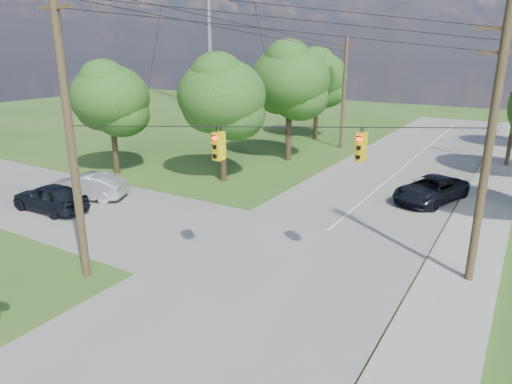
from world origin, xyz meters
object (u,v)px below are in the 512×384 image
Objects in this scene: pole_sw at (69,125)px; car_cross_silver at (85,187)px; pole_ne at (489,148)px; pole_north_w at (344,93)px; car_cross_dark at (50,197)px; car_main_north at (431,189)px.

pole_sw is 2.46× the size of car_cross_silver.
pole_ne reaches higher than pole_north_w.
pole_ne is at bearing 67.77° from car_cross_silver.
car_cross_silver is at bearing 179.40° from car_cross_dark.
car_main_north is at bearing 123.91° from car_cross_dark.
car_cross_dark is at bearing 152.76° from pole_sw.
pole_sw is 29.62m from pole_north_w.
pole_sw is 1.14× the size of pole_ne.
car_cross_dark reaches higher than car_cross_silver.
car_cross_silver is at bearing 140.87° from pole_sw.
car_main_north is (18.24, 13.05, -0.06)m from car_cross_dark.
pole_sw reaches higher than pole_ne.
pole_sw is at bearing -89.23° from pole_north_w.
pole_sw is 1.20× the size of pole_north_w.
pole_sw is 15.51m from pole_ne.
pole_ne is at bearing 29.38° from pole_sw.
car_cross_dark is (-7.74, -25.41, -4.27)m from pole_north_w.
pole_north_w is at bearing 122.29° from pole_ne.
pole_ne is at bearing 97.28° from car_cross_dark.
pole_sw is 20.71m from car_main_north.
car_cross_silver is (-7.79, -22.94, -4.29)m from pole_north_w.
car_cross_dark is at bearing -171.05° from pole_ne.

